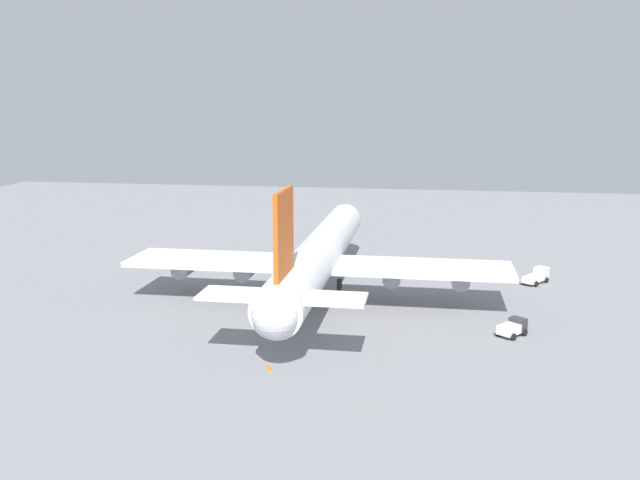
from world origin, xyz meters
TOP-DOWN VIEW (x-y plane):
  - ground_plane at (0.00, 0.00)m, footprint 248.56×248.56m
  - cargo_airplane at (-0.37, 0.00)m, footprint 62.14×53.10m
  - catering_truck at (-12.70, -25.49)m, footprint 4.14×3.88m
  - fuel_truck at (12.81, -31.85)m, footprint 5.37×4.62m
  - safety_cone_nose at (27.96, 0.86)m, footprint 0.41×0.41m
  - safety_cone_tail at (-27.96, 0.82)m, footprint 0.55×0.55m

SIDE VIEW (x-z plane):
  - ground_plane at x=0.00m, z-range 0.00..0.00m
  - safety_cone_nose at x=27.96m, z-range 0.00..0.59m
  - safety_cone_tail at x=-27.96m, z-range 0.00..0.79m
  - catering_truck at x=-12.70m, z-range 0.02..2.00m
  - fuel_truck at x=12.81m, z-range -0.06..2.25m
  - cargo_airplane at x=-0.37m, z-range -2.99..15.54m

